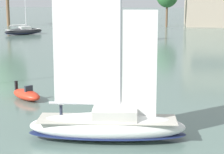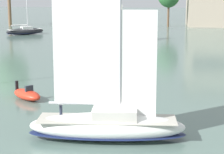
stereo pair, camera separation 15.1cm
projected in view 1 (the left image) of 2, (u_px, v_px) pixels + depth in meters
The scene contains 5 objects.
ground_plane at pixel (107, 139), 29.62m from camera, with size 400.00×400.00×0.00m, color slate.
sailboat_main at pixel (107, 123), 29.38m from camera, with size 10.84×3.68×14.65m.
sailboat_moored_near_marina at pixel (107, 38), 80.43m from camera, with size 8.92×4.37×11.82m.
sailboat_moored_far_slip at pixel (24, 31), 95.11m from camera, with size 8.23×6.98×11.68m.
motor_tender at pixel (27, 95), 39.97m from camera, with size 3.87×3.69×1.47m.
Camera 1 is at (3.40, -27.96, 10.09)m, focal length 70.00 mm.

